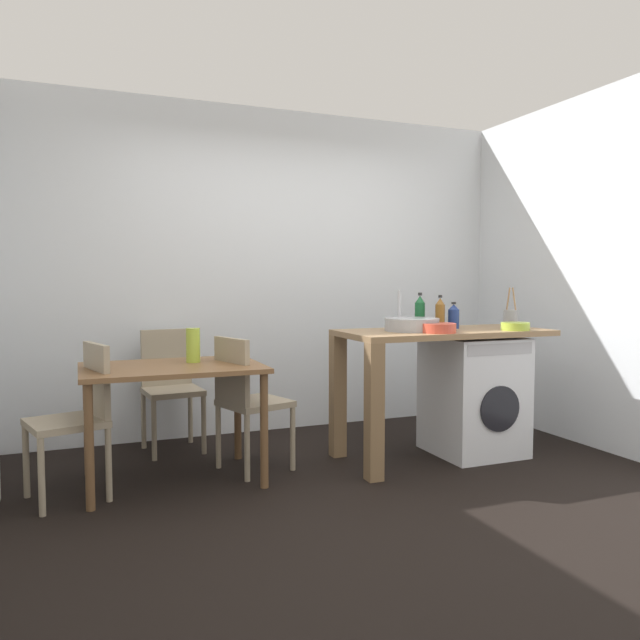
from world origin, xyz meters
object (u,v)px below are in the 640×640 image
(dining_table, at_px, (172,381))
(washing_machine, at_px, (473,395))
(bottle_squat_brown, at_px, (440,314))
(colander, at_px, (515,326))
(chair_spare_by_wall, at_px, (170,382))
(utensil_crock, at_px, (511,318))
(mixing_bowl, at_px, (439,327))
(chair_opposite, at_px, (246,396))
(vase, at_px, (193,345))
(bottle_tall_green, at_px, (420,312))
(bottle_clear_small, at_px, (454,317))
(chair_person_seat, at_px, (79,411))

(dining_table, distance_m, washing_machine, 2.17)
(bottle_squat_brown, height_order, colander, bottle_squat_brown)
(chair_spare_by_wall, bearing_deg, utensil_crock, 154.12)
(washing_machine, bearing_deg, mixing_bowl, -155.55)
(washing_machine, bearing_deg, chair_spare_by_wall, 155.47)
(utensil_crock, bearing_deg, chair_spare_by_wall, 159.92)
(bottle_squat_brown, bearing_deg, mixing_bowl, -124.38)
(bottle_squat_brown, bearing_deg, utensil_crock, -3.61)
(chair_opposite, distance_m, utensil_crock, 2.10)
(vase, bearing_deg, chair_opposite, -12.44)
(bottle_squat_brown, bearing_deg, bottle_tall_green, 128.73)
(utensil_crock, distance_m, colander, 0.33)
(dining_table, height_order, bottle_clear_small, bottle_clear_small)
(dining_table, height_order, bottle_squat_brown, bottle_squat_brown)
(washing_machine, relative_size, colander, 4.30)
(bottle_clear_small, bearing_deg, mixing_bowl, -137.73)
(washing_machine, height_order, colander, colander)
(chair_person_seat, height_order, washing_machine, chair_person_seat)
(colander, bearing_deg, chair_opposite, 167.56)
(mixing_bowl, bearing_deg, bottle_tall_green, 76.24)
(dining_table, relative_size, bottle_clear_small, 5.66)
(chair_spare_by_wall, bearing_deg, washing_machine, 149.68)
(washing_machine, distance_m, bottle_clear_small, 0.60)
(chair_person_seat, xyz_separation_m, mixing_bowl, (2.26, -0.28, 0.45))
(washing_machine, bearing_deg, bottle_clear_small, 146.24)
(chair_spare_by_wall, relative_size, bottle_clear_small, 4.63)
(bottle_clear_small, distance_m, vase, 1.89)
(chair_spare_by_wall, bearing_deg, dining_table, 77.39)
(dining_table, relative_size, colander, 5.50)
(chair_person_seat, relative_size, bottle_tall_green, 3.43)
(bottle_squat_brown, height_order, utensil_crock, utensil_crock)
(chair_spare_by_wall, relative_size, utensil_crock, 3.00)
(bottle_clear_small, bearing_deg, colander, -43.94)
(dining_table, height_order, chair_opposite, chair_opposite)
(chair_opposite, height_order, bottle_tall_green, bottle_tall_green)
(bottle_clear_small, bearing_deg, bottle_tall_green, 148.62)
(utensil_crock, height_order, colander, utensil_crock)
(chair_person_seat, bearing_deg, washing_machine, -107.85)
(mixing_bowl, height_order, utensil_crock, utensil_crock)
(washing_machine, relative_size, bottle_tall_green, 3.28)
(bottle_squat_brown, xyz_separation_m, colander, (0.43, -0.31, -0.08))
(chair_spare_by_wall, distance_m, bottle_tall_green, 1.95)
(utensil_crock, xyz_separation_m, colander, (-0.18, -0.27, -0.04))
(bottle_squat_brown, bearing_deg, colander, -35.94)
(dining_table, xyz_separation_m, chair_person_seat, (-0.55, -0.08, -0.14))
(chair_person_seat, distance_m, bottle_tall_green, 2.43)
(bottle_squat_brown, distance_m, utensil_crock, 0.61)
(utensil_crock, bearing_deg, bottle_clear_small, 176.35)
(chair_person_seat, distance_m, bottle_squat_brown, 2.52)
(bottle_tall_green, xyz_separation_m, utensil_crock, (0.70, -0.16, -0.05))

